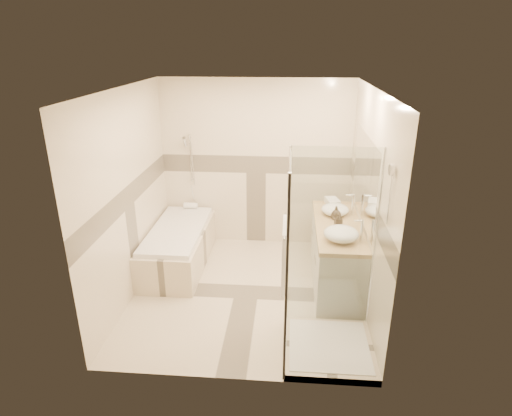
# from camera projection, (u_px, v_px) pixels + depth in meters

# --- Properties ---
(room) EXTENTS (2.82, 3.02, 2.52)m
(room) POSITION_uv_depth(u_px,v_px,m) (251.00, 199.00, 4.97)
(room) COLOR beige
(room) RESTS_ON ground
(bathtub) EXTENTS (0.75, 1.70, 0.56)m
(bathtub) POSITION_uv_depth(u_px,v_px,m) (178.00, 244.00, 5.99)
(bathtub) COLOR beige
(bathtub) RESTS_ON ground
(vanity) EXTENTS (0.58, 1.62, 0.85)m
(vanity) POSITION_uv_depth(u_px,v_px,m) (336.00, 254.00, 5.46)
(vanity) COLOR silver
(vanity) RESTS_ON ground
(shower_enclosure) EXTENTS (0.96, 0.93, 2.04)m
(shower_enclosure) POSITION_uv_depth(u_px,v_px,m) (319.00, 305.00, 4.28)
(shower_enclosure) COLOR beige
(shower_enclosure) RESTS_ON ground
(vessel_sink_near) EXTENTS (0.35, 0.35, 0.14)m
(vessel_sink_near) POSITION_uv_depth(u_px,v_px,m) (335.00, 210.00, 5.57)
(vessel_sink_near) COLOR white
(vessel_sink_near) RESTS_ON vanity
(vessel_sink_far) EXTENTS (0.40, 0.40, 0.16)m
(vessel_sink_far) POSITION_uv_depth(u_px,v_px,m) (341.00, 234.00, 4.85)
(vessel_sink_far) COLOR white
(vessel_sink_far) RESTS_ON vanity
(faucet_near) EXTENTS (0.12, 0.03, 0.30)m
(faucet_near) POSITION_uv_depth(u_px,v_px,m) (352.00, 203.00, 5.51)
(faucet_near) COLOR silver
(faucet_near) RESTS_ON vanity
(faucet_far) EXTENTS (0.11, 0.03, 0.26)m
(faucet_far) POSITION_uv_depth(u_px,v_px,m) (361.00, 229.00, 4.80)
(faucet_far) COLOR silver
(faucet_far) RESTS_ON vanity
(amenity_bottle_a) EXTENTS (0.10, 0.10, 0.19)m
(amenity_bottle_a) POSITION_uv_depth(u_px,v_px,m) (338.00, 221.00, 5.16)
(amenity_bottle_a) COLOR black
(amenity_bottle_a) RESTS_ON vanity
(amenity_bottle_b) EXTENTS (0.15, 0.15, 0.17)m
(amenity_bottle_b) POSITION_uv_depth(u_px,v_px,m) (336.00, 213.00, 5.42)
(amenity_bottle_b) COLOR black
(amenity_bottle_b) RESTS_ON vanity
(folded_towels) EXTENTS (0.21, 0.28, 0.08)m
(folded_towels) POSITION_uv_depth(u_px,v_px,m) (332.00, 202.00, 5.92)
(folded_towels) COLOR white
(folded_towels) RESTS_ON vanity
(rolled_towel) EXTENTS (0.20, 0.09, 0.09)m
(rolled_towel) POSITION_uv_depth(u_px,v_px,m) (191.00, 206.00, 6.57)
(rolled_towel) COLOR white
(rolled_towel) RESTS_ON bathtub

